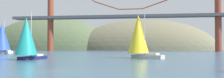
# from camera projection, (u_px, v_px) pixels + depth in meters

# --- Properties ---
(ground_plane) EXTENTS (360.00, 360.00, 0.00)m
(ground_plane) POSITION_uv_depth(u_px,v_px,m) (52.00, 71.00, 24.50)
(ground_plane) COLOR #385670
(headland_center) EXTENTS (86.60, 44.00, 36.97)m
(headland_center) POSITION_uv_depth(u_px,v_px,m) (144.00, 50.00, 157.24)
(headland_center) COLOR #6B664C
(headland_center) RESTS_ON ground_plane
(headland_left) EXTENTS (79.15, 44.00, 41.85)m
(headland_left) POSITION_uv_depth(u_px,v_px,m) (49.00, 50.00, 166.07)
(headland_left) COLOR #4C5B3D
(headland_left) RESTS_ON ground_plane
(suspension_bridge) EXTENTS (112.41, 6.00, 41.66)m
(suspension_bridge) POSITION_uv_depth(u_px,v_px,m) (130.00, 11.00, 118.92)
(suspension_bridge) COLOR brown
(suspension_bridge) RESTS_ON ground_plane
(sailboat_yellow_sail) EXTENTS (7.69, 5.76, 9.02)m
(sailboat_yellow_sail) POSITION_uv_depth(u_px,v_px,m) (139.00, 35.00, 50.77)
(sailboat_yellow_sail) COLOR #B7B2A8
(sailboat_yellow_sail) RESTS_ON ground_plane
(sailboat_teal_sail) EXTENTS (4.29, 7.46, 8.40)m
(sailboat_teal_sail) POSITION_uv_depth(u_px,v_px,m) (27.00, 38.00, 44.59)
(sailboat_teal_sail) COLOR #191E4C
(sailboat_teal_sail) RESTS_ON ground_plane
(sailboat_blue_spinnaker) EXTENTS (5.84, 9.29, 10.37)m
(sailboat_blue_spinnaker) POSITION_uv_depth(u_px,v_px,m) (2.00, 38.00, 79.24)
(sailboat_blue_spinnaker) COLOR white
(sailboat_blue_spinnaker) RESTS_ON ground_plane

